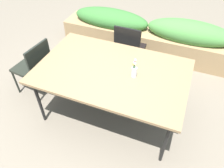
% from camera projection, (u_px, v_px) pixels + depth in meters
% --- Properties ---
extents(ground_plane, '(12.00, 12.00, 0.00)m').
position_uv_depth(ground_plane, '(105.00, 112.00, 3.16)').
color(ground_plane, '#756B5B').
extents(dining_table, '(1.84, 1.18, 0.77)m').
position_uv_depth(dining_table, '(112.00, 73.00, 2.68)').
color(dining_table, '#8C704C').
rests_on(dining_table, ground).
extents(chair_far_side, '(0.43, 0.43, 0.94)m').
position_uv_depth(chair_far_side, '(129.00, 48.00, 3.41)').
color(chair_far_side, black).
rests_on(chair_far_side, ground).
extents(chair_end_left, '(0.49, 0.49, 0.88)m').
position_uv_depth(chair_end_left, '(35.00, 65.00, 3.15)').
color(chair_end_left, black).
rests_on(chair_end_left, ground).
extents(flower_vase, '(0.07, 0.07, 0.25)m').
position_uv_depth(flower_vase, '(134.00, 70.00, 2.50)').
color(flower_vase, silver).
rests_on(flower_vase, dining_table).
extents(planter_box, '(3.21, 0.56, 0.76)m').
position_uv_depth(planter_box, '(148.00, 35.00, 4.04)').
color(planter_box, '#9E7F56').
rests_on(planter_box, ground).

